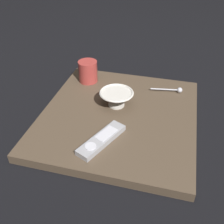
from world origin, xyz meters
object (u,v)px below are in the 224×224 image
object	(u,v)px
coffee_mug	(88,71)
teaspoon	(176,90)
cereal_bowl	(116,98)
tv_remote_near	(102,140)

from	to	relation	value
coffee_mug	teaspoon	world-z (taller)	coffee_mug
cereal_bowl	teaspoon	size ratio (longest dim) A/B	1.01
teaspoon	tv_remote_near	size ratio (longest dim) A/B	0.66
cereal_bowl	coffee_mug	bearing A→B (deg)	-132.56
teaspoon	tv_remote_near	distance (m)	0.42
tv_remote_near	teaspoon	bearing A→B (deg)	150.15
cereal_bowl	tv_remote_near	distance (m)	0.22
cereal_bowl	teaspoon	bearing A→B (deg)	125.43
cereal_bowl	coffee_mug	world-z (taller)	coffee_mug
teaspoon	coffee_mug	bearing A→B (deg)	-89.90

